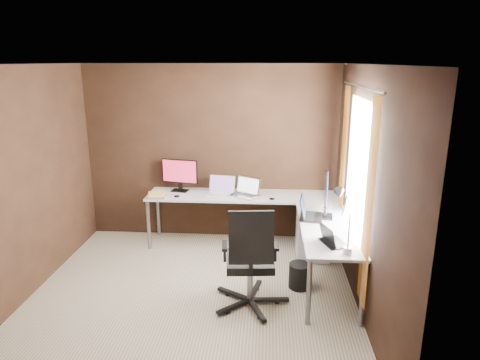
# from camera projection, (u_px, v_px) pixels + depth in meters

# --- Properties ---
(room) EXTENTS (3.60, 3.60, 2.50)m
(room) POSITION_uv_depth(u_px,v_px,m) (222.00, 186.00, 4.44)
(room) COLOR beige
(room) RESTS_ON ground
(desk) EXTENTS (2.65, 2.25, 0.73)m
(desk) POSITION_uv_depth(u_px,v_px,m) (269.00, 210.00, 5.50)
(desk) COLOR white
(desk) RESTS_ON ground
(drawer_pedestal) EXTENTS (0.42, 0.50, 0.60)m
(drawer_pedestal) POSITION_uv_depth(u_px,v_px,m) (313.00, 235.00, 5.67)
(drawer_pedestal) COLOR white
(drawer_pedestal) RESTS_ON ground
(monitor_left) EXTENTS (0.52, 0.19, 0.46)m
(monitor_left) POSITION_uv_depth(u_px,v_px,m) (180.00, 173.00, 6.07)
(monitor_left) COLOR black
(monitor_left) RESTS_ON desk
(monitor_right) EXTENTS (0.18, 0.61, 0.50)m
(monitor_right) POSITION_uv_depth(u_px,v_px,m) (326.00, 194.00, 5.03)
(monitor_right) COLOR black
(monitor_right) RESTS_ON desk
(laptop_white) EXTENTS (0.40, 0.31, 0.24)m
(laptop_white) POSITION_uv_depth(u_px,v_px,m) (221.00, 190.00, 5.99)
(laptop_white) COLOR white
(laptop_white) RESTS_ON desk
(laptop_silver) EXTENTS (0.46, 0.42, 0.25)m
(laptop_silver) POSITION_uv_depth(u_px,v_px,m) (246.00, 192.00, 5.91)
(laptop_silver) COLOR silver
(laptop_silver) RESTS_ON desk
(laptop_black_big) EXTENTS (0.31, 0.41, 0.25)m
(laptop_black_big) POSITION_uv_depth(u_px,v_px,m) (308.00, 213.00, 5.08)
(laptop_black_big) COLOR black
(laptop_black_big) RESTS_ON desk
(laptop_black_small) EXTENTS (0.31, 0.36, 0.21)m
(laptop_black_small) POSITION_uv_depth(u_px,v_px,m) (332.00, 240.00, 4.35)
(laptop_black_small) COLOR black
(laptop_black_small) RESTS_ON desk
(book_stack) EXTENTS (0.26, 0.22, 0.08)m
(book_stack) POSITION_uv_depth(u_px,v_px,m) (157.00, 195.00, 5.83)
(book_stack) COLOR #A16C56
(book_stack) RESTS_ON desk
(mouse_left) EXTENTS (0.09, 0.07, 0.03)m
(mouse_left) POSITION_uv_depth(u_px,v_px,m) (177.00, 196.00, 5.84)
(mouse_left) COLOR black
(mouse_left) RESTS_ON desk
(mouse_corner) EXTENTS (0.08, 0.06, 0.03)m
(mouse_corner) POSITION_uv_depth(u_px,v_px,m) (272.00, 199.00, 5.73)
(mouse_corner) COLOR black
(mouse_corner) RESTS_ON desk
(desk_lamp) EXTENTS (0.20, 0.23, 0.64)m
(desk_lamp) POSITION_uv_depth(u_px,v_px,m) (342.00, 212.00, 4.10)
(desk_lamp) COLOR slate
(desk_lamp) RESTS_ON desk
(office_chair) EXTENTS (0.64, 0.64, 1.14)m
(office_chair) POSITION_uv_depth(u_px,v_px,m) (250.00, 278.00, 4.49)
(office_chair) COLOR black
(office_chair) RESTS_ON ground
(wastebasket) EXTENTS (0.33, 0.33, 0.29)m
(wastebasket) POSITION_uv_depth(u_px,v_px,m) (300.00, 276.00, 4.92)
(wastebasket) COLOR black
(wastebasket) RESTS_ON ground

